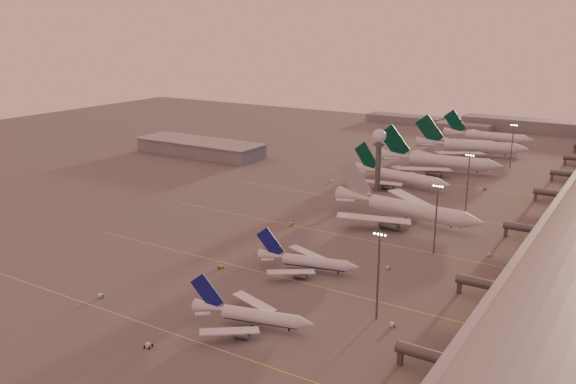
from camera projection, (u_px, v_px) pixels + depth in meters
The scene contains 26 objects.
ground at pixel (208, 274), 193.40m from camera, with size 700.00×700.00×0.00m, color #575454.
taxiway_markings at pixel (368, 239), 223.88m from camera, with size 180.00×185.25×0.02m.
hangar at pixel (200, 147), 367.89m from camera, with size 82.00×27.00×8.50m.
radar_tower at pixel (379, 147), 283.35m from camera, with size 6.40×6.40×31.10m.
mast_a at pixel (378, 272), 160.15m from camera, with size 3.60×0.56×25.00m.
mast_b at pixel (436, 216), 206.64m from camera, with size 3.60×0.56×25.00m.
mast_c at pixel (468, 180), 254.15m from camera, with size 3.60×0.56×25.00m.
mast_d at pixel (512, 144), 328.75m from camera, with size 3.60×0.56×25.00m.
distant_horizon at pixel (486, 124), 456.83m from camera, with size 165.00×37.50×9.00m.
narrowbody_near at pixel (252, 317), 158.81m from camera, with size 33.47×26.39×13.31m.
narrowbody_mid at pixel (307, 263), 194.81m from camera, with size 33.60×26.51×13.32m.
widebody_white at pixel (406, 212), 243.15m from camera, with size 64.50×51.46×22.70m.
greentail_a at pixel (400, 179), 296.77m from camera, with size 53.09×42.58×19.37m.
greentail_b at pixel (440, 164), 324.84m from camera, with size 65.71×52.69×23.98m.
greentail_c at pixel (471, 149), 364.04m from camera, with size 64.69×51.61×23.95m.
greentail_d at pixel (487, 138), 399.81m from camera, with size 58.48×47.19×21.23m.
gsv_truck_a at pixel (102, 294), 176.00m from camera, with size 6.13×2.96×2.38m.
gsv_tug_near at pixel (148, 346), 149.17m from camera, with size 2.91×4.11×1.07m.
gsv_catering_a at pixel (393, 319), 158.80m from camera, with size 5.69×3.16×4.44m.
gsv_tug_mid at pixel (221, 267), 197.23m from camera, with size 3.97×3.71×0.98m.
gsv_truck_b at pixel (389, 267), 196.29m from camera, with size 5.46×2.82×2.10m.
gsv_truck_c at pixel (292, 222), 239.25m from camera, with size 5.88×5.95×2.49m.
gsv_catering_b at pixel (490, 251), 207.45m from camera, with size 4.93×2.58×3.92m.
gsv_tug_far at pixel (372, 204), 265.98m from camera, with size 3.58×4.07×1.00m.
gsv_truck_d at pixel (332, 180), 305.02m from camera, with size 3.69×5.86×2.23m.
gsv_tug_hangar at pixel (485, 189), 290.67m from camera, with size 3.50×3.13×0.86m.
Camera 1 is at (116.55, -138.74, 76.78)m, focal length 38.00 mm.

